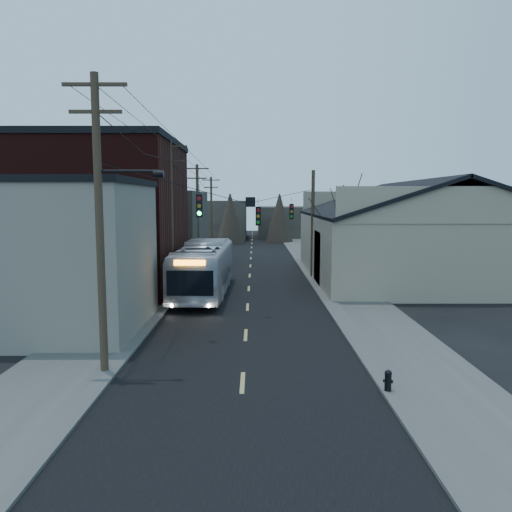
{
  "coord_description": "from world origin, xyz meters",
  "views": [
    {
      "loc": [
        0.42,
        -14.41,
        6.24
      ],
      "look_at": [
        0.49,
        13.99,
        3.0
      ],
      "focal_mm": 35.0,
      "sensor_mm": 36.0,
      "label": 1
    }
  ],
  "objects": [
    {
      "name": "road_surface",
      "position": [
        0.0,
        30.0,
        0.01
      ],
      "size": [
        9.0,
        110.0,
        0.02
      ],
      "primitive_type": "cube",
      "color": "black",
      "rests_on": "ground"
    },
    {
      "name": "ground",
      "position": [
        0.0,
        0.0,
        0.0
      ],
      "size": [
        160.0,
        160.0,
        0.0
      ],
      "primitive_type": "plane",
      "color": "black",
      "rests_on": "ground"
    },
    {
      "name": "bus",
      "position": [
        -2.91,
        17.98,
        1.73
      ],
      "size": [
        3.18,
        12.49,
        3.46
      ],
      "primitive_type": "imported",
      "rotation": [
        0.0,
        0.0,
        3.12
      ],
      "color": "silver",
      "rests_on": "ground"
    },
    {
      "name": "parked_car",
      "position": [
        -3.0,
        35.14,
        0.64
      ],
      "size": [
        1.45,
        3.93,
        1.28
      ],
      "primitive_type": "imported",
      "rotation": [
        0.0,
        0.0,
        -0.02
      ],
      "color": "#A9ADB1",
      "rests_on": "ground"
    },
    {
      "name": "building_far_left",
      "position": [
        -6.0,
        65.0,
        3.0
      ],
      "size": [
        10.0,
        12.0,
        6.0
      ],
      "primitive_type": "cube",
      "color": "#35302A",
      "rests_on": "ground"
    },
    {
      "name": "building_clapboard",
      "position": [
        -9.0,
        9.0,
        3.5
      ],
      "size": [
        8.0,
        8.0,
        7.0
      ],
      "primitive_type": "cube",
      "color": "slate",
      "rests_on": "ground"
    },
    {
      "name": "bare_tree",
      "position": [
        6.5,
        20.0,
        3.6
      ],
      "size": [
        0.4,
        0.4,
        7.2
      ],
      "primitive_type": "cone",
      "color": "black",
      "rests_on": "ground"
    },
    {
      "name": "sidewalk_right",
      "position": [
        6.5,
        30.0,
        0.06
      ],
      "size": [
        4.0,
        110.0,
        0.12
      ],
      "primitive_type": "cube",
      "color": "#474744",
      "rests_on": "ground"
    },
    {
      "name": "building_brick",
      "position": [
        -10.0,
        20.0,
        5.0
      ],
      "size": [
        10.0,
        12.0,
        10.0
      ],
      "primitive_type": "cube",
      "color": "black",
      "rests_on": "ground"
    },
    {
      "name": "fire_hydrant",
      "position": [
        4.7,
        1.02,
        0.49
      ],
      "size": [
        0.33,
        0.24,
        0.69
      ],
      "rotation": [
        0.0,
        0.0,
        -0.43
      ],
      "color": "black",
      "rests_on": "sidewalk_right"
    },
    {
      "name": "sidewalk_left",
      "position": [
        -6.5,
        30.0,
        0.06
      ],
      "size": [
        4.0,
        110.0,
        0.12
      ],
      "primitive_type": "cube",
      "color": "#474744",
      "rests_on": "ground"
    },
    {
      "name": "utility_lines",
      "position": [
        -3.11,
        24.14,
        4.95
      ],
      "size": [
        11.24,
        45.28,
        10.5
      ],
      "color": "#382B1E",
      "rests_on": "ground"
    },
    {
      "name": "building_left_far",
      "position": [
        -9.5,
        36.0,
        3.5
      ],
      "size": [
        9.0,
        14.0,
        7.0
      ],
      "primitive_type": "cube",
      "color": "#35302A",
      "rests_on": "ground"
    },
    {
      "name": "building_far_right",
      "position": [
        7.0,
        70.0,
        2.5
      ],
      "size": [
        12.0,
        14.0,
        5.0
      ],
      "primitive_type": "cube",
      "color": "#35302A",
      "rests_on": "ground"
    },
    {
      "name": "warehouse",
      "position": [
        13.0,
        25.0,
        2.7
      ],
      "size": [
        16.16,
        20.6,
        7.73
      ],
      "color": "gray",
      "rests_on": "ground"
    }
  ]
}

